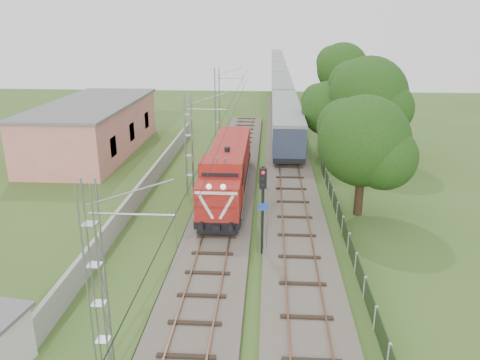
{
  "coord_description": "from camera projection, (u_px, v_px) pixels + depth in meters",
  "views": [
    {
      "loc": [
        3.12,
        -22.44,
        13.05
      ],
      "look_at": [
        1.11,
        9.32,
        2.2
      ],
      "focal_mm": 35.0,
      "sensor_mm": 36.0,
      "label": 1
    }
  ],
  "objects": [
    {
      "name": "track_main",
      "position": [
        222.0,
        218.0,
        32.15
      ],
      "size": [
        4.2,
        70.0,
        0.45
      ],
      "color": "#6B6054",
      "rests_on": "ground"
    },
    {
      "name": "signal_post",
      "position": [
        263.0,
        195.0,
        26.4
      ],
      "size": [
        0.58,
        0.46,
        5.39
      ],
      "color": "black",
      "rests_on": "ground"
    },
    {
      "name": "ground",
      "position": [
        209.0,
        272.0,
        25.6
      ],
      "size": [
        140.0,
        140.0,
        0.0
      ],
      "primitive_type": "plane",
      "color": "#39531F",
      "rests_on": "ground"
    },
    {
      "name": "catenary",
      "position": [
        189.0,
        145.0,
        35.8
      ],
      "size": [
        3.31,
        70.0,
        8.0
      ],
      "color": "gray",
      "rests_on": "ground"
    },
    {
      "name": "tree_c",
      "position": [
        330.0,
        109.0,
        46.68
      ],
      "size": [
        5.77,
        5.5,
        7.49
      ],
      "color": "#322514",
      "rests_on": "ground"
    },
    {
      "name": "track_side",
      "position": [
        288.0,
        165.0,
        44.13
      ],
      "size": [
        4.2,
        80.0,
        0.45
      ],
      "color": "#6B6054",
      "rests_on": "ground"
    },
    {
      "name": "tree_b",
      "position": [
        369.0,
        97.0,
        44.14
      ],
      "size": [
        7.75,
        7.38,
        10.05
      ],
      "color": "#322514",
      "rests_on": "ground"
    },
    {
      "name": "tree_d",
      "position": [
        343.0,
        69.0,
        68.79
      ],
      "size": [
        7.83,
        7.46,
        10.15
      ],
      "color": "#322514",
      "rests_on": "ground"
    },
    {
      "name": "boundary_wall",
      "position": [
        147.0,
        184.0,
        37.08
      ],
      "size": [
        0.25,
        40.0,
        1.5
      ],
      "primitive_type": "cube",
      "color": "#9E9E99",
      "rests_on": "ground"
    },
    {
      "name": "fence",
      "position": [
        349.0,
        242.0,
        27.76
      ],
      "size": [
        0.12,
        32.0,
        1.2
      ],
      "color": "black",
      "rests_on": "ground"
    },
    {
      "name": "tree_a",
      "position": [
        365.0,
        142.0,
        31.58
      ],
      "size": [
        6.54,
        6.23,
        8.48
      ],
      "color": "#322514",
      "rests_on": "ground"
    },
    {
      "name": "locomotive",
      "position": [
        228.0,
        169.0,
        36.18
      ],
      "size": [
        2.89,
        16.48,
        4.18
      ],
      "color": "black",
      "rests_on": "ground"
    },
    {
      "name": "coach_rake",
      "position": [
        279.0,
        74.0,
        96.75
      ],
      "size": [
        3.1,
        115.84,
        3.58
      ],
      "color": "black",
      "rests_on": "ground"
    },
    {
      "name": "station_building",
      "position": [
        94.0,
        127.0,
        48.31
      ],
      "size": [
        8.4,
        20.4,
        5.22
      ],
      "color": "#DB8275",
      "rests_on": "ground"
    }
  ]
}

